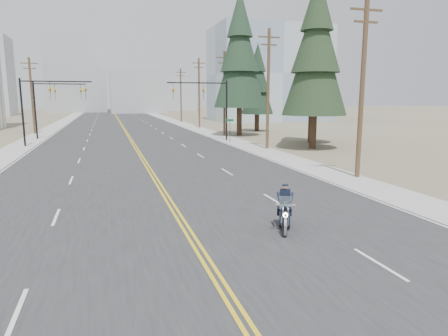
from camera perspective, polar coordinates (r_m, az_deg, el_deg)
ground_plane at (r=14.79m, az=-4.73°, el=-9.83°), size 400.00×400.00×0.00m
road at (r=83.83m, az=-14.59°, el=6.25°), size 20.00×200.00×0.01m
sidewalk_left at (r=84.24m, az=-22.46°, el=5.84°), size 3.00×200.00×0.01m
sidewalk_right at (r=84.99m, az=-6.77°, el=6.55°), size 3.00×200.00×0.01m
traffic_mast_left at (r=46.06m, az=-24.49°, el=9.02°), size 7.10×0.26×7.00m
traffic_mast_right at (r=47.12m, az=-2.02°, el=9.90°), size 7.10×0.26×7.00m
traffic_mast_far at (r=54.03m, az=-23.69°, el=9.02°), size 6.10×0.26×7.00m
street_sign at (r=45.81m, az=0.85°, el=5.98°), size 0.90×0.06×2.62m
utility_pole_a at (r=26.49m, az=19.15°, el=11.02°), size 2.20×0.30×11.00m
utility_pole_b at (r=39.70m, az=6.32°, el=11.34°), size 2.20×0.30×11.50m
utility_pole_c at (r=53.85m, az=0.05°, el=10.76°), size 2.20×0.30×11.00m
utility_pole_d at (r=68.37m, az=-3.58°, el=10.79°), size 2.20×0.30×11.50m
utility_pole_e at (r=85.02m, az=-6.18°, el=10.42°), size 2.20×0.30×11.00m
utility_pole_left at (r=62.40m, az=-25.77°, el=9.45°), size 2.20×0.30×10.50m
glass_building at (r=90.71m, az=6.31°, el=13.09°), size 24.00×16.00×20.00m
haze_bldg_b at (r=139.07m, az=-12.19°, el=10.59°), size 18.00×14.00×14.00m
haze_bldg_c at (r=130.88m, az=2.72°, el=11.73°), size 16.00×12.00×18.00m
haze_bldg_d at (r=154.12m, az=-20.32°, el=12.36°), size 20.00×15.00×26.00m
haze_bldg_e at (r=165.98m, az=-6.90°, el=10.26°), size 14.00×14.00×12.00m
motorcyclist at (r=15.55m, az=8.69°, el=-5.56°), size 1.76×2.42×1.74m
conifer_near at (r=40.99m, az=13.01°, el=16.13°), size 6.29×6.29×16.65m
conifer_mid at (r=46.34m, az=12.69°, el=14.59°), size 5.82×5.82×15.53m
conifer_tall at (r=54.24m, az=2.26°, el=16.12°), size 6.77×6.77×18.81m
conifer_far at (r=61.21m, az=4.80°, el=12.28°), size 4.87×4.87×13.04m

